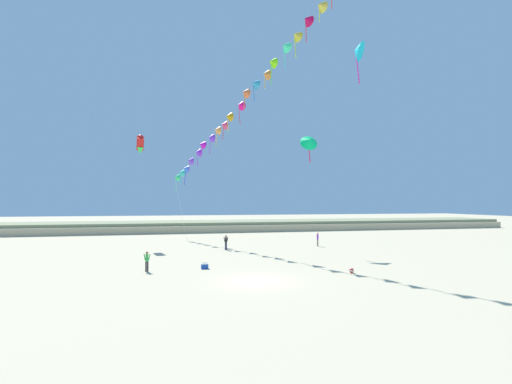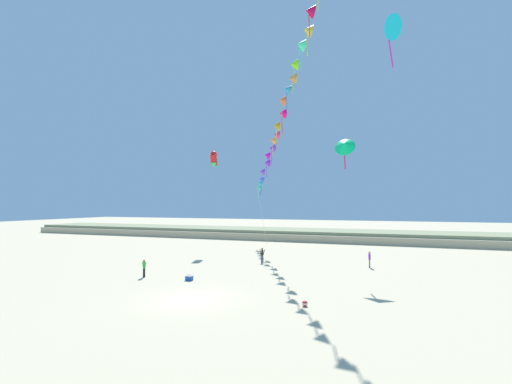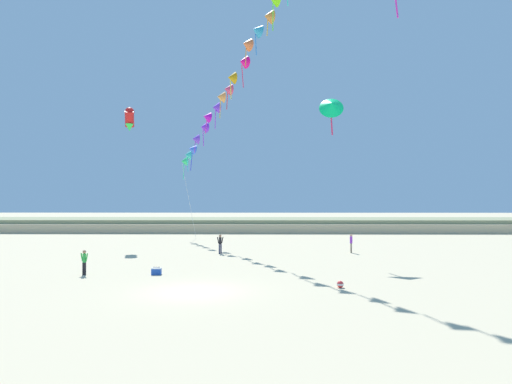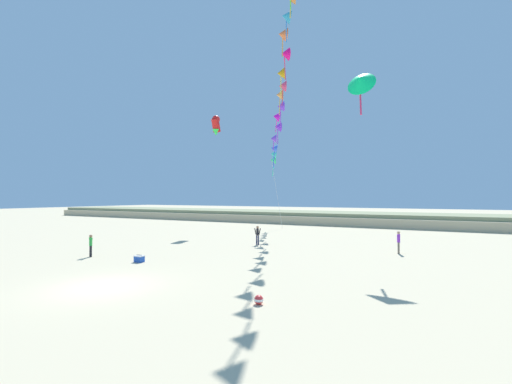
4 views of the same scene
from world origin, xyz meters
TOP-DOWN VIEW (x-y plane):
  - ground_plane at (0.00, 0.00)m, footprint 240.00×240.00m
  - dune_ridge at (0.00, 42.27)m, footprint 120.00×11.67m
  - person_near_left at (-7.45, 4.80)m, footprint 0.53×0.22m
  - person_near_right at (-0.09, 15.38)m, footprint 0.56×0.29m
  - person_mid_center at (11.05, 16.15)m, footprint 0.22×0.58m
  - kite_banner_string at (1.96, 16.62)m, footprint 16.80×29.23m
  - large_kite_low_lead at (8.96, 13.33)m, footprint 2.09×1.68m
  - large_kite_mid_trail at (-10.22, 23.72)m, footprint 1.20×1.65m
  - large_kite_high_solo at (13.03, 9.84)m, footprint 2.37×2.47m
  - beach_cooler at (-3.09, 5.03)m, footprint 0.58×0.41m
  - beach_ball at (7.51, 1.06)m, footprint 0.36×0.36m

SIDE VIEW (x-z plane):
  - ground_plane at x=0.00m, z-range 0.00..0.00m
  - beach_ball at x=7.51m, z-range 0.00..0.36m
  - beach_cooler at x=-3.09m, z-range -0.02..0.45m
  - dune_ridge at x=0.00m, z-range -0.01..1.74m
  - person_near_left at x=-7.45m, z-range 0.12..1.65m
  - person_near_right at x=-0.09m, z-range 0.13..1.76m
  - person_mid_center at x=11.05m, z-range 0.13..1.77m
  - large_kite_low_lead at x=8.96m, z-range 10.37..13.76m
  - large_kite_mid_trail at x=-10.22m, z-range 11.69..14.14m
  - kite_banner_string at x=1.96m, z-range 4.02..30.56m
  - large_kite_high_solo at x=13.03m, z-range 18.86..23.41m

